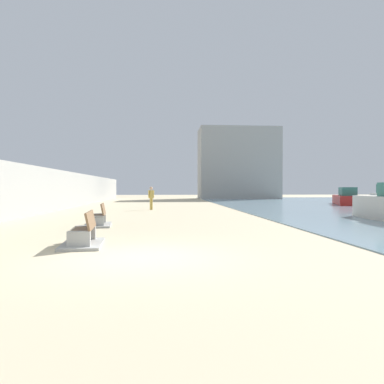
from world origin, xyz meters
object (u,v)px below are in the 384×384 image
Objects in this scene: bench_near at (83,237)px; boat_outer at (346,198)px; bench_far at (99,220)px; person_walking at (151,196)px; boat_far_right at (382,195)px.

bench_near is 0.34× the size of boat_outer.
bench_far is (-0.54, 5.39, 0.00)m from bench_near.
person_walking is (1.87, 11.36, 0.79)m from bench_far.
boat_outer is at bearing 49.27° from bench_near.
person_walking is 0.40× the size of boat_far_right.
bench_far is at bearing -138.99° from boat_outer.
boat_far_right is at bearing 27.52° from person_walking.
boat_outer is at bearing 41.01° from bench_far.
bench_far is at bearing 95.74° from bench_near.
boat_far_right reaches higher than bench_far.
boat_far_right reaches higher than person_walking.
boat_outer is (20.08, 23.32, 0.43)m from bench_near.
bench_far is at bearing -99.36° from person_walking.
person_walking is at bearing -160.67° from boat_outer.
bench_far is 0.51× the size of boat_far_right.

